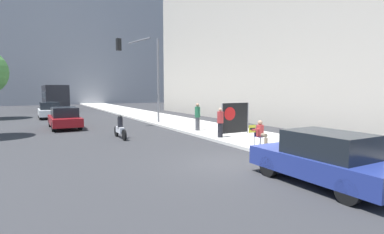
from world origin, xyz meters
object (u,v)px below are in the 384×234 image
(car_on_road_nearest, at_px, (65,118))
(motorcycle_on_road, at_px, (120,129))
(jogger_on_sidewalk, at_px, (220,122))
(traffic_light_pole, at_px, (145,66))
(pedestrian_behind, at_px, (198,117))
(parked_car_curbside, at_px, (324,159))
(car_on_road_midblock, at_px, (50,110))
(protest_banner, at_px, (235,118))
(city_bus_on_road, at_px, (54,96))
(seated_protester, at_px, (261,133))

(car_on_road_nearest, relative_size, motorcycle_on_road, 2.06)
(jogger_on_sidewalk, distance_m, traffic_light_pole, 9.08)
(pedestrian_behind, height_order, parked_car_curbside, pedestrian_behind)
(car_on_road_midblock, height_order, motorcycle_on_road, car_on_road_midblock)
(pedestrian_behind, distance_m, protest_banner, 2.75)
(traffic_light_pole, xyz_separation_m, city_bus_on_road, (-4.63, 21.94, -2.63))
(jogger_on_sidewalk, distance_m, car_on_road_midblock, 19.35)
(pedestrian_behind, bearing_deg, car_on_road_nearest, 132.86)
(traffic_light_pole, distance_m, parked_car_curbside, 16.49)
(protest_banner, relative_size, traffic_light_pole, 0.29)
(parked_car_curbside, xyz_separation_m, car_on_road_midblock, (-5.51, 25.72, -0.00))
(parked_car_curbside, bearing_deg, pedestrian_behind, 79.37)
(car_on_road_nearest, bearing_deg, pedestrian_behind, -41.77)
(protest_banner, bearing_deg, motorcycle_on_road, 155.05)
(jogger_on_sidewalk, xyz_separation_m, city_bus_on_road, (-5.82, 30.22, 0.91))
(protest_banner, bearing_deg, car_on_road_nearest, 132.37)
(parked_car_curbside, relative_size, car_on_road_nearest, 0.95)
(seated_protester, xyz_separation_m, car_on_road_midblock, (-7.37, 20.99, -0.03))
(seated_protester, height_order, traffic_light_pole, traffic_light_pole)
(pedestrian_behind, relative_size, protest_banner, 0.91)
(city_bus_on_road, height_order, motorcycle_on_road, city_bus_on_road)
(seated_protester, bearing_deg, car_on_road_nearest, 141.28)
(city_bus_on_road, distance_m, motorcycle_on_road, 27.13)
(car_on_road_nearest, distance_m, car_on_road_midblock, 8.65)
(car_on_road_midblock, xyz_separation_m, city_bus_on_road, (1.41, 12.27, 1.11))
(car_on_road_midblock, xyz_separation_m, motorcycle_on_road, (2.63, -14.80, -0.20))
(car_on_road_nearest, relative_size, car_on_road_midblock, 1.09)
(jogger_on_sidewalk, relative_size, car_on_road_nearest, 0.35)
(pedestrian_behind, xyz_separation_m, protest_banner, (1.01, -2.55, 0.08))
(pedestrian_behind, relative_size, car_on_road_nearest, 0.38)
(seated_protester, xyz_separation_m, city_bus_on_road, (-5.97, 33.26, 1.08))
(pedestrian_behind, distance_m, car_on_road_midblock, 16.77)
(protest_banner, bearing_deg, jogger_on_sidewalk, -162.83)
(seated_protester, height_order, car_on_road_nearest, car_on_road_nearest)
(protest_banner, xyz_separation_m, parked_car_curbside, (-3.02, -8.17, -0.35))
(pedestrian_behind, height_order, motorcycle_on_road, pedestrian_behind)
(seated_protester, xyz_separation_m, parked_car_curbside, (-1.87, -4.73, -0.02))
(parked_car_curbside, height_order, city_bus_on_road, city_bus_on_road)
(jogger_on_sidewalk, bearing_deg, parked_car_curbside, 76.00)
(seated_protester, xyz_separation_m, protest_banner, (1.16, 3.45, 0.33))
(car_on_road_nearest, height_order, city_bus_on_road, city_bus_on_road)
(jogger_on_sidewalk, relative_size, car_on_road_midblock, 0.39)
(protest_banner, relative_size, car_on_road_midblock, 0.46)
(car_on_road_midblock, bearing_deg, pedestrian_behind, -63.36)
(pedestrian_behind, bearing_deg, jogger_on_sidewalk, -100.95)
(parked_car_curbside, height_order, car_on_road_midblock, parked_car_curbside)
(pedestrian_behind, xyz_separation_m, traffic_light_pole, (-1.49, 5.32, 3.47))
(pedestrian_behind, bearing_deg, city_bus_on_road, 97.27)
(car_on_road_midblock, bearing_deg, car_on_road_nearest, -87.28)
(jogger_on_sidewalk, relative_size, city_bus_on_road, 0.16)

